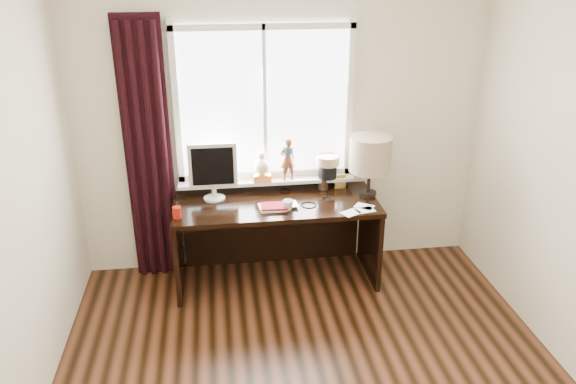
{
  "coord_description": "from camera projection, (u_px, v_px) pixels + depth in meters",
  "views": [
    {
      "loc": [
        -0.57,
        -2.6,
        2.67
      ],
      "look_at": [
        -0.05,
        1.25,
        1.0
      ],
      "focal_mm": 35.0,
      "sensor_mm": 36.0,
      "label": 1
    }
  ],
  "objects": [
    {
      "name": "loose_papers",
      "position": [
        360.0,
        210.0,
        4.53
      ],
      "size": [
        0.32,
        0.28,
        0.0
      ],
      "color": "white",
      "rests_on": "desk"
    },
    {
      "name": "table_lamp",
      "position": [
        370.0,
        155.0,
        4.66
      ],
      "size": [
        0.35,
        0.35,
        0.52
      ],
      "color": "black",
      "rests_on": "desk"
    },
    {
      "name": "desk",
      "position": [
        275.0,
        223.0,
        4.85
      ],
      "size": [
        1.7,
        0.7,
        0.75
      ],
      "color": "black",
      "rests_on": "floor"
    },
    {
      "name": "monitor",
      "position": [
        213.0,
        168.0,
        4.62
      ],
      "size": [
        0.4,
        0.18,
        0.49
      ],
      "color": "beige",
      "rests_on": "desk"
    },
    {
      "name": "mug",
      "position": [
        288.0,
        205.0,
        4.51
      ],
      "size": [
        0.11,
        0.12,
        0.09
      ],
      "primitive_type": "imported",
      "rotation": [
        0.0,
        0.0,
        1.07
      ],
      "color": "white",
      "rests_on": "desk"
    },
    {
      "name": "icon_frame",
      "position": [
        340.0,
        181.0,
        4.91
      ],
      "size": [
        0.1,
        0.03,
        0.13
      ],
      "color": "gold",
      "rests_on": "desk"
    },
    {
      "name": "curtain",
      "position": [
        148.0,
        155.0,
        4.65
      ],
      "size": [
        0.38,
        0.09,
        2.25
      ],
      "color": "black",
      "rests_on": "floor"
    },
    {
      "name": "notebook_stack",
      "position": [
        273.0,
        207.0,
        4.54
      ],
      "size": [
        0.24,
        0.18,
        0.03
      ],
      "color": "beige",
      "rests_on": "desk"
    },
    {
      "name": "window",
      "position": [
        267.0,
        127.0,
        4.73
      ],
      "size": [
        1.52,
        0.23,
        1.4
      ],
      "color": "white",
      "rests_on": "ground"
    },
    {
      "name": "red_cup",
      "position": [
        177.0,
        212.0,
        4.38
      ],
      "size": [
        0.07,
        0.07,
        0.09
      ],
      "primitive_type": "cylinder",
      "color": "#951307",
      "rests_on": "desk"
    },
    {
      "name": "brush_holder",
      "position": [
        323.0,
        182.0,
        4.91
      ],
      "size": [
        0.09,
        0.09,
        0.25
      ],
      "color": "black",
      "rests_on": "desk"
    },
    {
      "name": "laptop",
      "position": [
        279.0,
        206.0,
        4.57
      ],
      "size": [
        0.33,
        0.22,
        0.03
      ],
      "primitive_type": "imported",
      "rotation": [
        0.0,
        0.0,
        0.06
      ],
      "color": "silver",
      "rests_on": "desk"
    },
    {
      "name": "desk_cables",
      "position": [
        308.0,
        199.0,
        4.71
      ],
      "size": [
        0.46,
        0.46,
        0.01
      ],
      "color": "black",
      "rests_on": "desk"
    },
    {
      "name": "wall_back",
      "position": [
        282.0,
        125.0,
        4.8
      ],
      "size": [
        3.5,
        0.0,
        2.6
      ],
      "primitive_type": "cube",
      "rotation": [
        1.57,
        0.0,
        0.0
      ],
      "color": "beige",
      "rests_on": "ground"
    }
  ]
}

